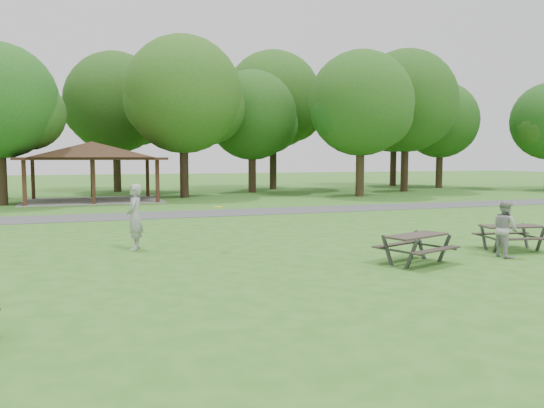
{
  "coord_description": "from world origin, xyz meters",
  "views": [
    {
      "loc": [
        -4.47,
        -11.46,
        2.73
      ],
      "look_at": [
        1.0,
        4.0,
        1.3
      ],
      "focal_mm": 35.0,
      "sensor_mm": 36.0,
      "label": 1
    }
  ],
  "objects": [
    {
      "name": "ground",
      "position": [
        0.0,
        0.0,
        0.0
      ],
      "size": [
        160.0,
        160.0,
        0.0
      ],
      "primitive_type": "plane",
      "color": "#326B1E",
      "rests_on": "ground"
    },
    {
      "name": "asphalt_path",
      "position": [
        0.0,
        14.0,
        0.01
      ],
      "size": [
        120.0,
        3.2,
        0.02
      ],
      "primitive_type": "cube",
      "color": "#454648",
      "rests_on": "ground"
    },
    {
      "name": "pavilion",
      "position": [
        -4.0,
        24.0,
        3.06
      ],
      "size": [
        8.6,
        7.01,
        3.76
      ],
      "color": "#3B2115",
      "rests_on": "ground"
    },
    {
      "name": "tree_row_d",
      "position": [
        -8.92,
        22.53,
        5.77
      ],
      "size": [
        6.93,
        6.6,
        9.27
      ],
      "color": "black",
      "rests_on": "ground"
    },
    {
      "name": "tree_row_e",
      "position": [
        2.1,
        25.03,
        6.78
      ],
      "size": [
        8.4,
        8.0,
        11.02
      ],
      "color": "black",
      "rests_on": "ground"
    },
    {
      "name": "tree_row_f",
      "position": [
        8.09,
        28.53,
        5.84
      ],
      "size": [
        7.35,
        7.0,
        9.55
      ],
      "color": "#331F16",
      "rests_on": "ground"
    },
    {
      "name": "tree_row_g",
      "position": [
        14.09,
        22.03,
        6.33
      ],
      "size": [
        7.77,
        7.4,
        10.25
      ],
      "color": "#312315",
      "rests_on": "ground"
    },
    {
      "name": "tree_row_h",
      "position": [
        20.1,
        25.53,
        7.03
      ],
      "size": [
        8.61,
        8.2,
        11.37
      ],
      "color": "black",
      "rests_on": "ground"
    },
    {
      "name": "tree_row_i",
      "position": [
        26.08,
        29.03,
        5.91
      ],
      "size": [
        7.14,
        6.8,
        9.52
      ],
      "color": "#322116",
      "rests_on": "ground"
    },
    {
      "name": "tree_deep_b",
      "position": [
        -1.9,
        33.03,
        6.89
      ],
      "size": [
        8.4,
        8.0,
        11.13
      ],
      "color": "black",
      "rests_on": "ground"
    },
    {
      "name": "tree_deep_c",
      "position": [
        11.1,
        32.03,
        7.44
      ],
      "size": [
        8.82,
        8.4,
        11.9
      ],
      "color": "black",
      "rests_on": "ground"
    },
    {
      "name": "tree_deep_d",
      "position": [
        24.1,
        33.53,
        7.03
      ],
      "size": [
        8.4,
        8.0,
        11.27
      ],
      "color": "black",
      "rests_on": "ground"
    },
    {
      "name": "picnic_table_middle",
      "position": [
        3.57,
        0.06,
        0.58
      ],
      "size": [
        2.18,
        1.96,
        0.78
      ],
      "color": "#322A24",
      "rests_on": "ground"
    },
    {
      "name": "picnic_table_far",
      "position": [
        7.4,
        0.81,
        0.56
      ],
      "size": [
        2.0,
        1.73,
        0.77
      ],
      "color": "#312A23",
      "rests_on": "ground"
    },
    {
      "name": "frisbee_in_flight",
      "position": [
        -0.83,
        3.53,
        1.31
      ],
      "size": [
        0.26,
        0.26,
        0.02
      ],
      "color": "yellow",
      "rests_on": "ground"
    },
    {
      "name": "frisbee_thrower",
      "position": [
        -3.11,
        4.63,
        0.98
      ],
      "size": [
        0.62,
        0.8,
        1.96
      ],
      "primitive_type": "imported",
      "rotation": [
        0.0,
        0.0,
        -1.81
      ],
      "color": "#9C9C9E",
      "rests_on": "ground"
    },
    {
      "name": "frisbee_catcher",
      "position": [
        6.41,
        0.04,
        0.79
      ],
      "size": [
        0.66,
        0.82,
        1.58
      ],
      "primitive_type": "imported",
      "rotation": [
        0.0,
        0.0,
        1.48
      ],
      "color": "#A5A5A8",
      "rests_on": "ground"
    }
  ]
}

